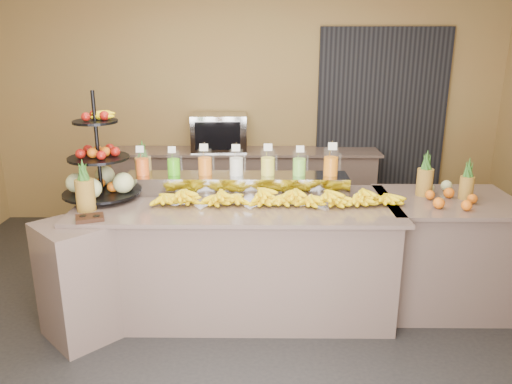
{
  "coord_description": "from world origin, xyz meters",
  "views": [
    {
      "loc": [
        0.18,
        -3.43,
        2.16
      ],
      "look_at": [
        0.15,
        0.3,
        1.02
      ],
      "focal_mm": 35.0,
      "sensor_mm": 36.0,
      "label": 1
    }
  ],
  "objects_px": {
    "banana_heap": "(275,195)",
    "oven_warmer": "(219,132)",
    "condiment_caddy": "(90,218)",
    "right_fruit_pile": "(447,192)",
    "fruit_stand": "(105,172)",
    "pitcher_tray": "(237,184)"
  },
  "relations": [
    {
      "from": "fruit_stand",
      "to": "right_fruit_pile",
      "type": "relative_size",
      "value": 2.04
    },
    {
      "from": "fruit_stand",
      "to": "condiment_caddy",
      "type": "height_order",
      "value": "fruit_stand"
    },
    {
      "from": "condiment_caddy",
      "to": "oven_warmer",
      "type": "distance_m",
      "value": 2.48
    },
    {
      "from": "banana_heap",
      "to": "right_fruit_pile",
      "type": "relative_size",
      "value": 4.68
    },
    {
      "from": "right_fruit_pile",
      "to": "banana_heap",
      "type": "bearing_deg",
      "value": -176.31
    },
    {
      "from": "banana_heap",
      "to": "condiment_caddy",
      "type": "bearing_deg",
      "value": -163.76
    },
    {
      "from": "banana_heap",
      "to": "oven_warmer",
      "type": "relative_size",
      "value": 3.16
    },
    {
      "from": "oven_warmer",
      "to": "condiment_caddy",
      "type": "bearing_deg",
      "value": -109.61
    },
    {
      "from": "pitcher_tray",
      "to": "condiment_caddy",
      "type": "height_order",
      "value": "pitcher_tray"
    },
    {
      "from": "fruit_stand",
      "to": "condiment_caddy",
      "type": "distance_m",
      "value": 0.55
    },
    {
      "from": "fruit_stand",
      "to": "right_fruit_pile",
      "type": "bearing_deg",
      "value": -20.27
    },
    {
      "from": "right_fruit_pile",
      "to": "condiment_caddy",
      "type": "bearing_deg",
      "value": -169.99
    },
    {
      "from": "banana_heap",
      "to": "oven_warmer",
      "type": "xyz_separation_m",
      "value": [
        -0.59,
        1.97,
        0.14
      ]
    },
    {
      "from": "banana_heap",
      "to": "right_fruit_pile",
      "type": "xyz_separation_m",
      "value": [
        1.36,
        0.09,
        0.0
      ]
    },
    {
      "from": "banana_heap",
      "to": "fruit_stand",
      "type": "xyz_separation_m",
      "value": [
        -1.36,
        0.12,
        0.15
      ]
    },
    {
      "from": "right_fruit_pile",
      "to": "oven_warmer",
      "type": "distance_m",
      "value": 2.72
    },
    {
      "from": "banana_heap",
      "to": "oven_warmer",
      "type": "distance_m",
      "value": 2.06
    },
    {
      "from": "fruit_stand",
      "to": "condiment_caddy",
      "type": "bearing_deg",
      "value": -106.58
    },
    {
      "from": "condiment_caddy",
      "to": "oven_warmer",
      "type": "xyz_separation_m",
      "value": [
        0.74,
        2.35,
        0.19
      ]
    },
    {
      "from": "condiment_caddy",
      "to": "oven_warmer",
      "type": "bearing_deg",
      "value": 72.61
    },
    {
      "from": "pitcher_tray",
      "to": "banana_heap",
      "type": "xyz_separation_m",
      "value": [
        0.32,
        -0.3,
        -0.01
      ]
    },
    {
      "from": "banana_heap",
      "to": "fruit_stand",
      "type": "bearing_deg",
      "value": 174.92
    }
  ]
}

